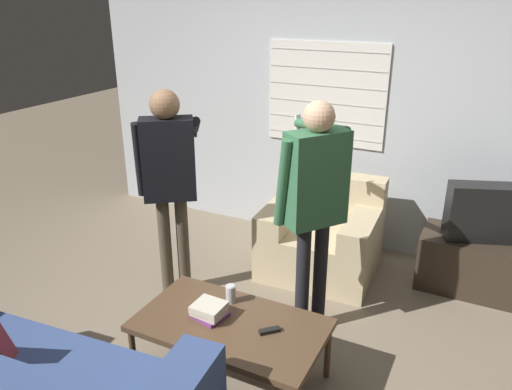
{
  "coord_description": "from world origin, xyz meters",
  "views": [
    {
      "loc": [
        1.42,
        -2.46,
        2.33
      ],
      "look_at": [
        -0.06,
        0.49,
        1.0
      ],
      "focal_mm": 35.0,
      "sensor_mm": 36.0,
      "label": 1
    }
  ],
  "objects_px": {
    "coffee_table": "(230,327)",
    "person_left_standing": "(169,169)",
    "tv": "(488,213)",
    "spare_remote": "(270,331)",
    "person_right_standing": "(314,192)",
    "armchair_beige": "(322,236)",
    "book_stack": "(209,311)",
    "soda_can": "(231,294)"
  },
  "relations": [
    {
      "from": "coffee_table",
      "to": "person_right_standing",
      "type": "height_order",
      "value": "person_right_standing"
    },
    {
      "from": "person_right_standing",
      "to": "coffee_table",
      "type": "bearing_deg",
      "value": -162.46
    },
    {
      "from": "person_left_standing",
      "to": "soda_can",
      "type": "height_order",
      "value": "person_left_standing"
    },
    {
      "from": "armchair_beige",
      "to": "coffee_table",
      "type": "distance_m",
      "value": 1.61
    },
    {
      "from": "person_left_standing",
      "to": "book_stack",
      "type": "xyz_separation_m",
      "value": [
        0.78,
        -0.73,
        -0.59
      ]
    },
    {
      "from": "armchair_beige",
      "to": "person_left_standing",
      "type": "xyz_separation_m",
      "value": [
        -0.97,
        -0.89,
        0.76
      ]
    },
    {
      "from": "coffee_table",
      "to": "tv",
      "type": "height_order",
      "value": "tv"
    },
    {
      "from": "armchair_beige",
      "to": "person_right_standing",
      "type": "bearing_deg",
      "value": 100.68
    },
    {
      "from": "person_right_standing",
      "to": "tv",
      "type": "bearing_deg",
      "value": -7.89
    },
    {
      "from": "coffee_table",
      "to": "spare_remote",
      "type": "relative_size",
      "value": 9.73
    },
    {
      "from": "coffee_table",
      "to": "book_stack",
      "type": "height_order",
      "value": "book_stack"
    },
    {
      "from": "coffee_table",
      "to": "armchair_beige",
      "type": "bearing_deg",
      "value": 88.63
    },
    {
      "from": "soda_can",
      "to": "spare_remote",
      "type": "distance_m",
      "value": 0.41
    },
    {
      "from": "coffee_table",
      "to": "person_right_standing",
      "type": "distance_m",
      "value": 1.04
    },
    {
      "from": "armchair_beige",
      "to": "spare_remote",
      "type": "height_order",
      "value": "armchair_beige"
    },
    {
      "from": "person_right_standing",
      "to": "spare_remote",
      "type": "xyz_separation_m",
      "value": [
        0.01,
        -0.72,
        -0.64
      ]
    },
    {
      "from": "armchair_beige",
      "to": "person_left_standing",
      "type": "distance_m",
      "value": 1.52
    },
    {
      "from": "armchair_beige",
      "to": "person_right_standing",
      "type": "relative_size",
      "value": 0.58
    },
    {
      "from": "coffee_table",
      "to": "tv",
      "type": "relative_size",
      "value": 1.76
    },
    {
      "from": "person_right_standing",
      "to": "spare_remote",
      "type": "height_order",
      "value": "person_right_standing"
    },
    {
      "from": "book_stack",
      "to": "soda_can",
      "type": "distance_m",
      "value": 0.21
    },
    {
      "from": "tv",
      "to": "spare_remote",
      "type": "relative_size",
      "value": 5.54
    },
    {
      "from": "coffee_table",
      "to": "spare_remote",
      "type": "xyz_separation_m",
      "value": [
        0.26,
        0.02,
        0.05
      ]
    },
    {
      "from": "coffee_table",
      "to": "person_right_standing",
      "type": "relative_size",
      "value": 0.68
    },
    {
      "from": "person_left_standing",
      "to": "spare_remote",
      "type": "height_order",
      "value": "person_left_standing"
    },
    {
      "from": "person_left_standing",
      "to": "book_stack",
      "type": "bearing_deg",
      "value": -78.1
    },
    {
      "from": "armchair_beige",
      "to": "person_left_standing",
      "type": "relative_size",
      "value": 0.59
    },
    {
      "from": "tv",
      "to": "spare_remote",
      "type": "xyz_separation_m",
      "value": [
        -1.07,
        -1.83,
        -0.26
      ]
    },
    {
      "from": "coffee_table",
      "to": "person_left_standing",
      "type": "xyz_separation_m",
      "value": [
        -0.93,
        0.72,
        0.68
      ]
    },
    {
      "from": "tv",
      "to": "person_right_standing",
      "type": "xyz_separation_m",
      "value": [
        -1.08,
        -1.11,
        0.38
      ]
    },
    {
      "from": "armchair_beige",
      "to": "spare_remote",
      "type": "relative_size",
      "value": 8.3
    },
    {
      "from": "tv",
      "to": "person_right_standing",
      "type": "relative_size",
      "value": 0.39
    },
    {
      "from": "tv",
      "to": "book_stack",
      "type": "height_order",
      "value": "tv"
    },
    {
      "from": "person_left_standing",
      "to": "soda_can",
      "type": "bearing_deg",
      "value": -67.44
    },
    {
      "from": "soda_can",
      "to": "armchair_beige",
      "type": "bearing_deg",
      "value": 84.13
    },
    {
      "from": "person_right_standing",
      "to": "book_stack",
      "type": "xyz_separation_m",
      "value": [
        -0.4,
        -0.75,
        -0.61
      ]
    },
    {
      "from": "tv",
      "to": "book_stack",
      "type": "distance_m",
      "value": 2.39
    },
    {
      "from": "armchair_beige",
      "to": "soda_can",
      "type": "xyz_separation_m",
      "value": [
        -0.14,
        -1.41,
        0.18
      ]
    },
    {
      "from": "coffee_table",
      "to": "person_left_standing",
      "type": "height_order",
      "value": "person_left_standing"
    },
    {
      "from": "book_stack",
      "to": "spare_remote",
      "type": "xyz_separation_m",
      "value": [
        0.41,
        0.03,
        -0.04
      ]
    },
    {
      "from": "person_left_standing",
      "to": "person_right_standing",
      "type": "distance_m",
      "value": 1.18
    },
    {
      "from": "person_right_standing",
      "to": "book_stack",
      "type": "distance_m",
      "value": 1.04
    }
  ]
}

